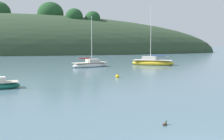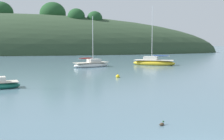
# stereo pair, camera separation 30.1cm
# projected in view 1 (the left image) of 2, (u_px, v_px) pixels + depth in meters

# --- Properties ---
(sailboat_cream_ketch) EXTENTS (7.48, 5.39, 10.19)m
(sailboat_cream_ketch) POSITION_uv_depth(u_px,v_px,m) (152.00, 62.00, 50.33)
(sailboat_cream_ketch) COLOR gold
(sailboat_cream_ketch) RESTS_ON ground
(sailboat_black_sloop) EXTENTS (6.37, 4.36, 8.18)m
(sailboat_black_sloop) POSITION_uv_depth(u_px,v_px,m) (90.00, 65.00, 46.46)
(sailboat_black_sloop) COLOR white
(sailboat_black_sloop) RESTS_ON ground
(mooring_buoy_inner) EXTENTS (0.44, 0.44, 0.54)m
(mooring_buoy_inner) POSITION_uv_depth(u_px,v_px,m) (117.00, 76.00, 33.22)
(mooring_buoy_inner) COLOR yellow
(mooring_buoy_inner) RESTS_ON ground
(duck_trailing) EXTENTS (0.37, 0.36, 0.24)m
(duck_trailing) POSITION_uv_depth(u_px,v_px,m) (165.00, 124.00, 14.47)
(duck_trailing) COLOR #473828
(duck_trailing) RESTS_ON ground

